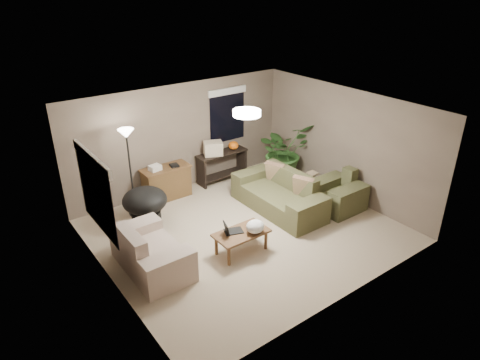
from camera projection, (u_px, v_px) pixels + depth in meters
room_shell at (246, 174)px, 8.06m from camera, size 5.50×5.50×5.50m
main_sofa at (280, 197)px, 9.28m from camera, size 0.95×2.20×0.85m
throw_pillows at (289, 179)px, 9.26m from camera, size 0.39×1.40×0.47m
loveseat at (150, 254)px, 7.36m from camera, size 0.90×1.60×0.85m
armchair at (337, 195)px, 9.34m from camera, size 0.95×1.00×0.85m
coffee_table at (241, 235)px, 7.79m from camera, size 1.00×0.55×0.42m
laptop at (231, 230)px, 7.72m from camera, size 0.42×0.33×0.24m
plastic_bag at (255, 227)px, 7.71m from camera, size 0.40×0.38×0.24m
desk at (167, 183)px, 9.72m from camera, size 1.10×0.50×0.75m
desk_papers at (159, 167)px, 9.45m from camera, size 0.70×0.29×0.12m
console_table at (222, 164)px, 10.53m from camera, size 1.30×0.40×0.75m
pumpkin at (233, 145)px, 10.53m from camera, size 0.29×0.29×0.20m
cardboard_box at (213, 148)px, 10.19m from camera, size 0.53×0.47×0.32m
papasan_chair at (145, 204)px, 8.63m from camera, size 0.98×0.98×0.80m
floor_lamp at (127, 144)px, 8.52m from camera, size 0.32×0.32×1.91m
ceiling_fixture at (247, 113)px, 7.54m from camera, size 0.50×0.50×0.10m
houseplant at (283, 157)px, 10.63m from camera, size 1.28×1.43×1.11m
cat_scratching_post at (312, 184)px, 10.05m from camera, size 0.32×0.32×0.50m
window_left at (94, 180)px, 6.58m from camera, size 0.05×1.56×1.33m
window_back at (227, 106)px, 10.32m from camera, size 1.06×0.05×1.33m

